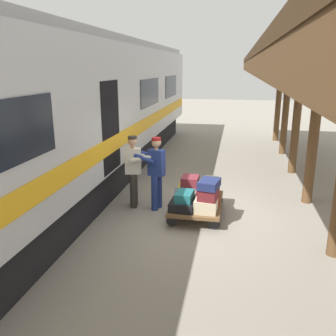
{
  "coord_description": "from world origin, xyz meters",
  "views": [
    {
      "loc": [
        -0.67,
        7.51,
        3.24
      ],
      "look_at": [
        0.7,
        0.27,
        1.15
      ],
      "focal_mm": 38.42,
      "sensor_mm": 36.0,
      "label": 1
    }
  ],
  "objects": [
    {
      "name": "suitcase_yellow_case",
      "position": [
        0.35,
        -0.51,
        0.41
      ],
      "size": [
        0.54,
        0.6,
        0.2
      ],
      "primitive_type": "cube",
      "rotation": [
        0.0,
        0.0,
        0.1
      ],
      "color": "gold",
      "rests_on": "luggage_cart"
    },
    {
      "name": "suitcase_maroon_trunk",
      "position": [
        -0.19,
        0.45,
        0.7
      ],
      "size": [
        0.44,
        0.54,
        0.24
      ],
      "primitive_type": "cube",
      "rotation": [
        0.0,
        0.0,
        -0.15
      ],
      "color": "maroon",
      "rests_on": "suitcase_cream_canvas"
    },
    {
      "name": "suitcase_slate_roller",
      "position": [
        0.35,
        -0.03,
        0.41
      ],
      "size": [
        0.59,
        0.6,
        0.21
      ],
      "primitive_type": "cube",
      "rotation": [
        0.0,
        0.0,
        0.15
      ],
      "color": "#4C515B",
      "rests_on": "luggage_cart"
    },
    {
      "name": "ground_plane",
      "position": [
        0.0,
        0.0,
        0.0
      ],
      "size": [
        60.0,
        60.0,
        0.0
      ],
      "primitive_type": "plane",
      "color": "gray"
    },
    {
      "name": "suitcase_cream_canvas",
      "position": [
        -0.15,
        0.44,
        0.44
      ],
      "size": [
        0.48,
        0.59,
        0.27
      ],
      "primitive_type": "cube",
      "rotation": [
        0.0,
        0.0,
        -0.04
      ],
      "color": "beige",
      "rests_on": "luggage_cart"
    },
    {
      "name": "platform_canopy",
      "position": [
        -2.44,
        0.0,
        3.24
      ],
      "size": [
        3.2,
        19.21,
        3.56
      ],
      "color": "brown",
      "rests_on": "ground_plane"
    },
    {
      "name": "suitcase_olive_duffel",
      "position": [
        -0.17,
        -0.48,
        0.65
      ],
      "size": [
        0.34,
        0.41,
        0.19
      ],
      "primitive_type": "cube",
      "rotation": [
        0.0,
        0.0,
        -0.05
      ],
      "color": "brown",
      "rests_on": "suitcase_gray_aluminum"
    },
    {
      "name": "suitcase_red_plastic",
      "position": [
        -0.15,
        -0.03,
        0.45
      ],
      "size": [
        0.49,
        0.52,
        0.29
      ],
      "primitive_type": "cube",
      "rotation": [
        0.0,
        0.0,
        -0.0
      ],
      "color": "#AD231E",
      "rests_on": "luggage_cart"
    },
    {
      "name": "suitcase_orange_carryall",
      "position": [
        -0.15,
        -0.0,
        0.71
      ],
      "size": [
        0.38,
        0.46,
        0.22
      ],
      "primitive_type": "cube",
      "rotation": [
        0.0,
        0.0,
        0.21
      ],
      "color": "#CC6B23",
      "rests_on": "suitcase_red_plastic"
    },
    {
      "name": "porter_by_door",
      "position": [
        1.61,
        -0.28,
        0.93
      ],
      "size": [
        0.7,
        0.49,
        1.7
      ],
      "color": "#332D28",
      "rests_on": "ground_plane"
    },
    {
      "name": "porter_in_overalls",
      "position": [
        1.08,
        -0.23,
        0.93
      ],
      "size": [
        0.73,
        0.55,
        1.7
      ],
      "color": "navy",
      "rests_on": "ground_plane"
    },
    {
      "name": "luggage_cart",
      "position": [
        0.1,
        -0.03,
        0.26
      ],
      "size": [
        1.12,
        1.73,
        0.31
      ],
      "color": "brown",
      "rests_on": "ground_plane"
    },
    {
      "name": "suitcase_black_hardshell",
      "position": [
        0.35,
        0.44,
        0.4
      ],
      "size": [
        0.54,
        0.63,
        0.19
      ],
      "primitive_type": "cube",
      "rotation": [
        0.0,
        0.0,
        -0.05
      ],
      "color": "black",
      "rests_on": "luggage_cart"
    },
    {
      "name": "suitcase_navy_fabric",
      "position": [
        -0.2,
        0.44,
        0.9
      ],
      "size": [
        0.47,
        0.61,
        0.17
      ],
      "primitive_type": "cube",
      "rotation": [
        0.0,
        0.0,
        -0.18
      ],
      "color": "navy",
      "rests_on": "suitcase_maroon_trunk"
    },
    {
      "name": "suitcase_burgundy_valise",
      "position": [
        0.31,
        -0.5,
        0.63
      ],
      "size": [
        0.39,
        0.46,
        0.24
      ],
      "primitive_type": "cube",
      "rotation": [
        0.0,
        0.0,
        -0.01
      ],
      "color": "maroon",
      "rests_on": "suitcase_yellow_case"
    },
    {
      "name": "suitcase_teal_softside",
      "position": [
        0.31,
        0.43,
        0.59
      ],
      "size": [
        0.37,
        0.53,
        0.19
      ],
      "primitive_type": "cube",
      "rotation": [
        0.0,
        0.0,
        -0.07
      ],
      "color": "#1E666B",
      "rests_on": "suitcase_black_hardshell"
    },
    {
      "name": "suitcase_gray_aluminum",
      "position": [
        -0.15,
        -0.51,
        0.44
      ],
      "size": [
        0.47,
        0.51,
        0.25
      ],
      "primitive_type": "cube",
      "rotation": [
        0.0,
        0.0,
        0.1
      ],
      "color": "#9EA0A5",
      "rests_on": "luggage_cart"
    },
    {
      "name": "train_car",
      "position": [
        3.53,
        0.0,
        2.06
      ],
      "size": [
        3.02,
        21.42,
        4.0
      ],
      "color": "#B7BABF",
      "rests_on": "ground_plane"
    }
  ]
}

